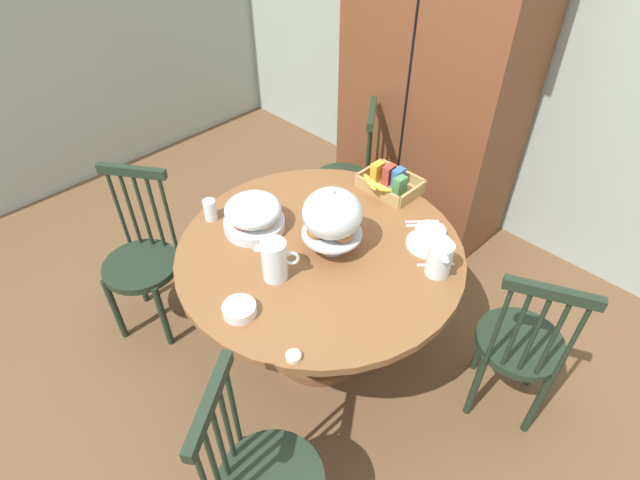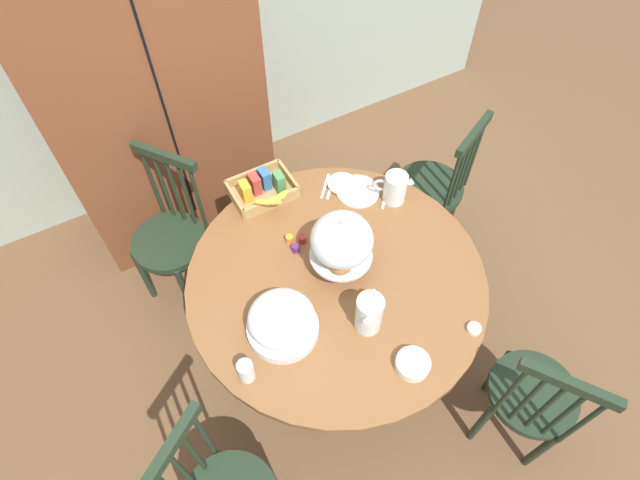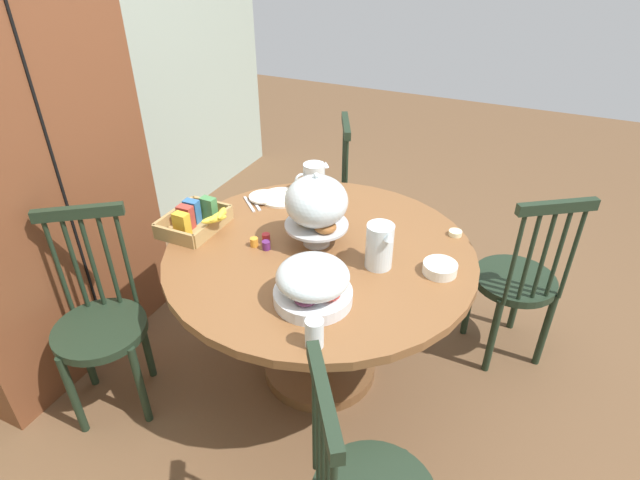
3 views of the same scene
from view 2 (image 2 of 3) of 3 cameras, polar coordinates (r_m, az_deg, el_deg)
ground_plane at (r=2.90m, az=0.93°, el=-14.88°), size 10.00×10.00×0.00m
wooden_armoire at (r=2.96m, az=-18.34°, el=15.55°), size 1.18×0.60×1.96m
dining_table at (r=2.48m, az=1.72°, el=-6.30°), size 1.36×1.36×0.74m
windsor_chair_by_cabinet at (r=2.56m, az=22.42°, el=-15.88°), size 0.46×0.46×0.97m
windsor_chair_facing_door at (r=3.09m, az=12.39°, el=5.57°), size 0.44×0.44×0.97m
windsor_chair_far_side at (r=2.91m, az=-16.11°, el=0.20°), size 0.46×0.46×0.97m
pastry_stand_with_dome at (r=2.19m, az=2.43°, el=-0.16°), size 0.28×0.28×0.34m
fruit_platter_covered at (r=2.12m, az=-4.23°, el=-9.02°), size 0.30×0.30×0.18m
orange_juice_pitcher at (r=2.13m, az=5.43°, el=-8.23°), size 0.15×0.16×0.19m
milk_pitcher at (r=2.56m, az=8.30°, el=5.61°), size 0.17×0.14×0.16m
cereal_basket at (r=2.59m, az=-6.33°, el=5.64°), size 0.32×0.30×0.12m
china_plate_large at (r=2.63m, az=4.21°, el=5.41°), size 0.22×0.22×0.01m
china_plate_small at (r=2.64m, az=2.46°, el=6.28°), size 0.15×0.15×0.01m
cereal_bowl at (r=2.14m, az=10.24°, el=-13.39°), size 0.14×0.14×0.04m
drinking_glass at (r=2.08m, az=-8.21°, el=-14.18°), size 0.06×0.06×0.11m
butter_dish at (r=2.28m, az=16.71°, el=-9.41°), size 0.06×0.06×0.02m
jam_jar_strawberry at (r=2.41m, az=-1.96°, el=0.10°), size 0.04×0.04×0.04m
jam_jar_apricot at (r=2.42m, az=-3.40°, el=0.11°), size 0.04×0.04×0.04m
jam_jar_grape at (r=2.39m, az=-2.73°, el=-0.91°), size 0.04×0.04×0.04m
table_knife at (r=2.64m, az=1.21°, el=5.90°), size 0.13×0.13×0.01m
dinner_fork at (r=2.65m, az=0.57°, el=6.01°), size 0.13×0.13×0.01m
soup_spoon at (r=2.62m, az=7.22°, el=4.82°), size 0.13×0.13×0.01m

